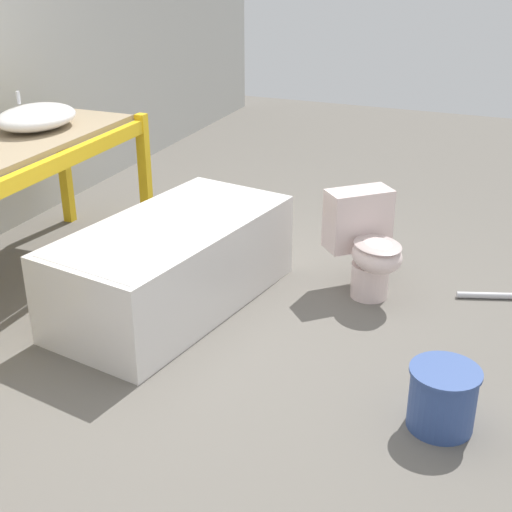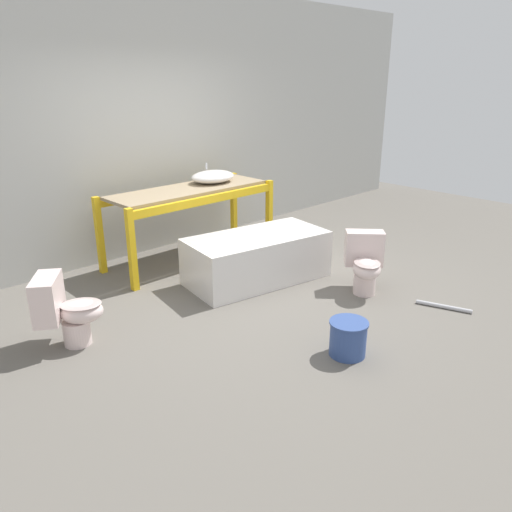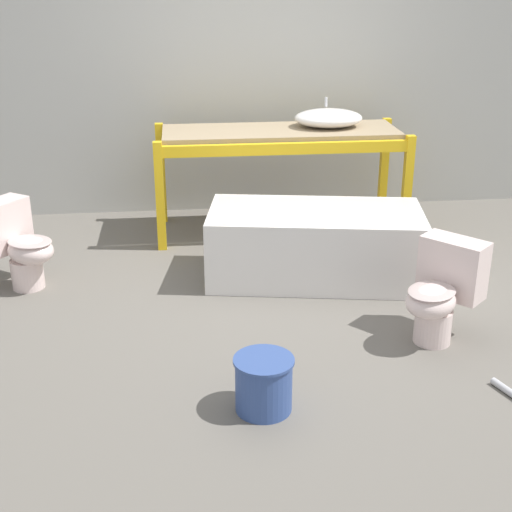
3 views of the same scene
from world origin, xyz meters
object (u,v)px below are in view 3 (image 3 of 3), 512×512
object	(u,v)px
bathtub_main	(315,240)
bucket_white	(264,383)
toilet_far	(17,243)
toilet_near	(441,290)
sink_basin	(328,118)

from	to	relation	value
bathtub_main	bucket_white	xyz separation A→B (m)	(-0.58, -1.66, -0.14)
toilet_far	bucket_white	distance (m)	2.35
toilet_far	bathtub_main	bearing A→B (deg)	-57.37
bathtub_main	toilet_near	world-z (taller)	toilet_near
bathtub_main	sink_basin	bearing A→B (deg)	84.41
bathtub_main	toilet_near	distance (m)	1.17
bathtub_main	bucket_white	distance (m)	1.76
toilet_far	bucket_white	world-z (taller)	toilet_far
sink_basin	toilet_far	size ratio (longest dim) A/B	0.92
bathtub_main	toilet_far	distance (m)	2.14
bathtub_main	toilet_far	xyz separation A→B (m)	(-2.14, 0.08, 0.03)
sink_basin	toilet_near	size ratio (longest dim) A/B	0.93
toilet_near	toilet_far	world-z (taller)	same
bucket_white	sink_basin	bearing A→B (deg)	72.42
sink_basin	bucket_white	bearing A→B (deg)	-107.58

